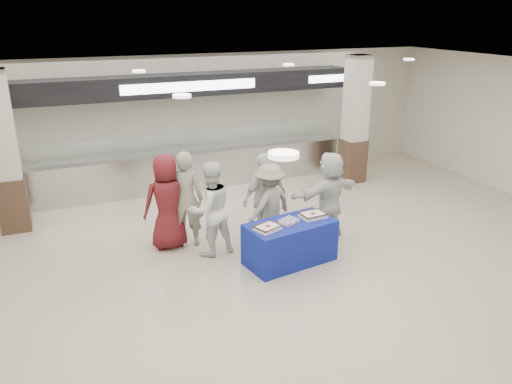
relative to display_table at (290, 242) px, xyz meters
name	(u,v)px	position (x,y,z in m)	size (l,w,h in m)	color
ground	(283,288)	(-0.50, -0.78, -0.38)	(14.00, 14.00, 0.00)	beige
serving_line	(189,142)	(-0.50, 4.61, 0.78)	(8.70, 0.85, 2.80)	#B9BCC1
column_left	(5,157)	(-4.50, 3.42, 1.15)	(0.55, 0.55, 3.20)	#3B261B
column_right	(355,123)	(3.50, 3.42, 1.15)	(0.55, 0.55, 3.20)	#3B261B
display_table	(290,242)	(0.00, 0.00, 0.00)	(1.55, 0.78, 0.75)	navy
sheet_cake_left	(268,227)	(-0.48, -0.12, 0.42)	(0.48, 0.43, 0.09)	white
sheet_cake_right	(313,215)	(0.48, 0.07, 0.42)	(0.45, 0.36, 0.09)	white
cupcake_tray	(289,221)	(-0.02, 0.02, 0.40)	(0.43, 0.39, 0.06)	#AEAEB3
civilian_maroon	(167,202)	(-1.82, 1.42, 0.52)	(0.88, 0.57, 1.80)	maroon
soldier_a	(186,199)	(-1.48, 1.40, 0.54)	(0.67, 0.44, 1.84)	gray
chef_tall	(210,209)	(-1.17, 0.85, 0.50)	(0.85, 0.66, 1.75)	white
chef_short	(265,197)	(-0.04, 1.02, 0.49)	(1.02, 0.42, 1.74)	white
soldier_b	(269,205)	(-0.04, 0.80, 0.42)	(1.03, 0.59, 1.59)	gray
civilian_white	(329,195)	(1.18, 0.69, 0.48)	(1.59, 0.51, 1.71)	white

